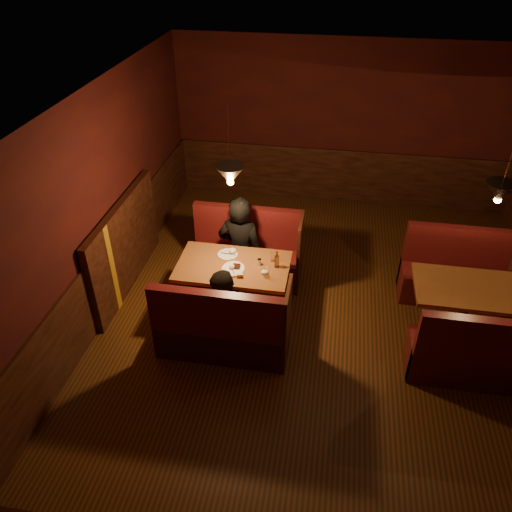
% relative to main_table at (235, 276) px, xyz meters
% --- Properties ---
extents(room, '(6.02, 7.02, 2.92)m').
position_rel_main_table_xyz_m(room, '(0.99, -0.00, 0.45)').
color(room, '#39240D').
rests_on(room, ground).
extents(main_table, '(1.45, 0.88, 1.01)m').
position_rel_main_table_xyz_m(main_table, '(0.00, 0.00, 0.00)').
color(main_table, brown).
rests_on(main_table, ground).
extents(main_bench_far, '(1.59, 0.57, 1.09)m').
position_rel_main_table_xyz_m(main_bench_far, '(0.02, 0.82, -0.25)').
color(main_bench_far, '#420C0E').
rests_on(main_bench_far, ground).
extents(main_bench_near, '(1.59, 0.57, 1.09)m').
position_rel_main_table_xyz_m(main_bench_near, '(0.02, -0.82, -0.25)').
color(main_bench_near, '#420C0E').
rests_on(main_bench_near, ground).
extents(second_table, '(1.32, 0.84, 0.74)m').
position_rel_main_table_xyz_m(second_table, '(2.93, 0.07, -0.05)').
color(second_table, brown).
rests_on(second_table, ground).
extents(second_bench_far, '(1.46, 0.55, 1.04)m').
position_rel_main_table_xyz_m(second_bench_far, '(2.96, 0.86, -0.27)').
color(second_bench_far, '#420C0E').
rests_on(second_bench_far, ground).
extents(second_bench_near, '(1.46, 0.55, 1.04)m').
position_rel_main_table_xyz_m(second_bench_near, '(2.96, -0.72, -0.27)').
color(second_bench_near, '#420C0E').
rests_on(second_bench_near, ground).
extents(diner_a, '(0.68, 0.48, 1.76)m').
position_rel_main_table_xyz_m(diner_a, '(-0.05, 0.63, 0.28)').
color(diner_a, black).
rests_on(diner_a, ground).
extents(diner_b, '(0.75, 0.61, 1.44)m').
position_rel_main_table_xyz_m(diner_b, '(0.03, -0.64, 0.12)').
color(diner_b, black).
rests_on(diner_b, ground).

